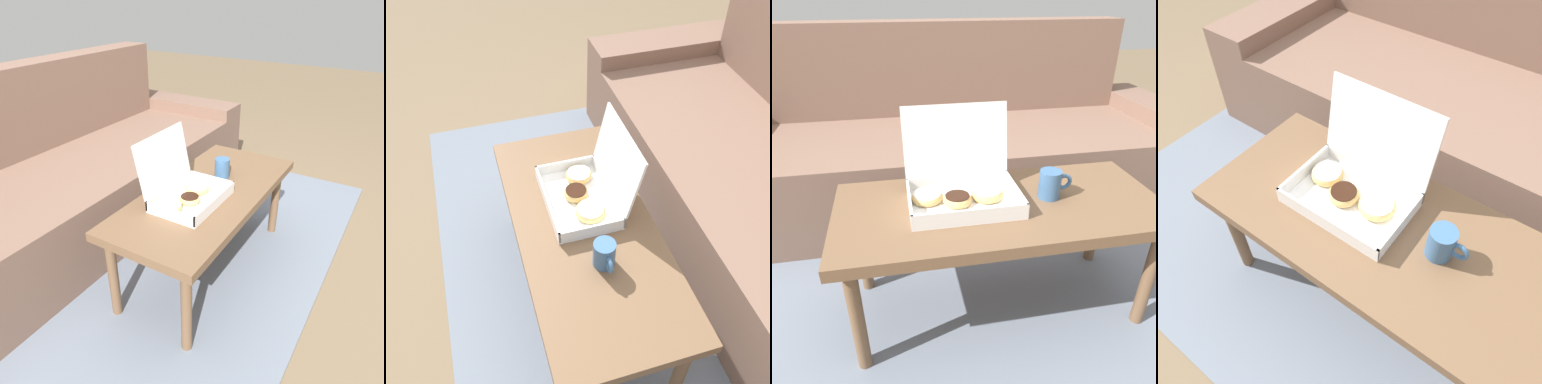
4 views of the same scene
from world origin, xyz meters
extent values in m
plane|color=#756047|center=(0.00, 0.00, 0.00)|extent=(12.00, 12.00, 0.00)
cube|color=slate|center=(0.00, 0.30, 0.01)|extent=(2.65, 1.84, 0.01)
cube|color=#7A5B4C|center=(0.00, 0.70, 0.21)|extent=(2.05, 0.69, 0.43)
cube|color=#7A5B4C|center=(-1.15, 0.80, 0.26)|extent=(0.24, 0.89, 0.51)
cube|color=brown|center=(0.00, -0.06, 0.43)|extent=(1.09, 0.49, 0.04)
cylinder|color=brown|center=(-0.48, -0.24, 0.21)|extent=(0.04, 0.04, 0.41)
cylinder|color=brown|center=(-0.48, 0.13, 0.21)|extent=(0.04, 0.04, 0.41)
cylinder|color=brown|center=(0.48, 0.13, 0.21)|extent=(0.04, 0.04, 0.41)
cube|color=white|center=(-0.12, -0.05, 0.46)|extent=(0.36, 0.24, 0.01)
cube|color=white|center=(-0.12, -0.16, 0.49)|extent=(0.36, 0.01, 0.05)
cube|color=white|center=(-0.12, 0.07, 0.49)|extent=(0.36, 0.01, 0.05)
cube|color=white|center=(-0.30, -0.05, 0.49)|extent=(0.01, 0.24, 0.05)
cube|color=white|center=(0.05, -0.05, 0.49)|extent=(0.01, 0.24, 0.05)
cube|color=white|center=(-0.12, 0.10, 0.63)|extent=(0.36, 0.06, 0.24)
torus|color=#E0B266|center=(-0.14, -0.05, 0.48)|extent=(0.09, 0.09, 0.03)
cylinder|color=black|center=(-0.14, -0.05, 0.49)|extent=(0.08, 0.08, 0.01)
torus|color=#E0B266|center=(-0.04, -0.03, 0.48)|extent=(0.11, 0.11, 0.03)
cylinder|color=white|center=(-0.04, -0.03, 0.49)|extent=(0.10, 0.10, 0.01)
torus|color=#E0B266|center=(-0.24, -0.01, 0.48)|extent=(0.10, 0.10, 0.03)
cylinder|color=white|center=(-0.24, -0.01, 0.49)|extent=(0.09, 0.09, 0.01)
cylinder|color=#3D6693|center=(0.17, -0.05, 0.50)|extent=(0.07, 0.07, 0.10)
torus|color=#3D6693|center=(0.22, -0.05, 0.51)|extent=(0.06, 0.01, 0.06)
camera|label=1|loc=(-1.36, -0.79, 1.30)|focal=35.00mm
camera|label=2|loc=(1.00, -0.38, 1.67)|focal=42.00mm
camera|label=3|loc=(-0.32, -1.09, 1.09)|focal=35.00mm
camera|label=4|loc=(0.30, -0.62, 1.33)|focal=35.00mm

